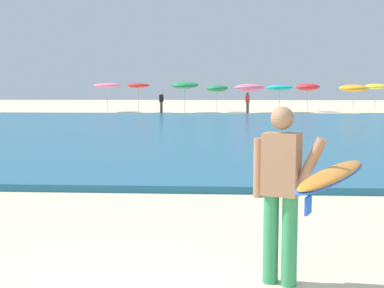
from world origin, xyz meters
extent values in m
cube|color=#1E6084|center=(0.00, 19.78, 0.07)|extent=(120.00, 28.00, 0.14)
cylinder|color=#338E56|center=(1.01, 1.52, 0.44)|extent=(0.15, 0.15, 0.88)
cylinder|color=#338E56|center=(1.18, 1.44, 0.44)|extent=(0.15, 0.15, 0.88)
cube|color=#9E7051|center=(1.10, 1.48, 1.18)|extent=(0.40, 0.34, 0.60)
sphere|color=#9E7051|center=(1.10, 1.48, 1.62)|extent=(0.22, 0.22, 0.22)
cylinder|color=#9E7051|center=(0.89, 1.57, 1.13)|extent=(0.10, 0.10, 0.58)
cylinder|color=#9E7051|center=(1.35, 1.39, 1.20)|extent=(0.32, 0.22, 0.51)
ellipsoid|color=orange|center=(1.55, 1.28, 1.13)|extent=(1.16, 2.17, 0.15)
ellipsoid|color=blue|center=(1.55, 1.28, 1.11)|extent=(1.22, 2.26, 0.11)
cube|color=blue|center=(1.19, 0.45, 1.01)|extent=(0.08, 0.14, 0.14)
cylinder|color=beige|center=(-8.71, 38.07, 1.04)|extent=(0.05, 0.05, 2.08)
ellipsoid|color=pink|center=(-8.71, 38.07, 2.13)|extent=(2.14, 2.16, 0.48)
cylinder|color=beige|center=(-5.96, 36.66, 1.03)|extent=(0.05, 0.05, 2.05)
ellipsoid|color=red|center=(-5.96, 36.66, 2.11)|extent=(1.74, 1.74, 0.38)
cylinder|color=beige|center=(-2.41, 37.03, 1.02)|extent=(0.05, 0.05, 2.05)
ellipsoid|color=#23844C|center=(-2.41, 37.03, 2.13)|extent=(2.14, 2.17, 0.68)
cylinder|color=beige|center=(0.08, 38.34, 0.90)|extent=(0.05, 0.05, 1.80)
ellipsoid|color=#23844C|center=(0.08, 38.34, 1.89)|extent=(1.74, 1.76, 0.63)
cylinder|color=beige|center=(2.56, 36.98, 0.93)|extent=(0.05, 0.05, 1.86)
ellipsoid|color=pink|center=(2.56, 36.98, 1.94)|extent=(2.29, 2.29, 0.58)
cylinder|color=beige|center=(4.96, 37.93, 0.93)|extent=(0.05, 0.05, 1.86)
ellipsoid|color=#19ADB2|center=(4.96, 37.93, 1.93)|extent=(2.05, 2.05, 0.49)
cylinder|color=beige|center=(7.35, 39.14, 0.95)|extent=(0.05, 0.05, 1.90)
ellipsoid|color=red|center=(7.35, 39.14, 1.99)|extent=(1.89, 1.90, 0.60)
cylinder|color=beige|center=(10.42, 36.86, 0.91)|extent=(0.05, 0.05, 1.82)
ellipsoid|color=#F4A31E|center=(10.42, 36.86, 1.90)|extent=(2.16, 2.18, 0.62)
cylinder|color=beige|center=(12.64, 38.86, 0.98)|extent=(0.05, 0.05, 1.97)
ellipsoid|color=yellow|center=(12.64, 38.86, 2.03)|extent=(1.70, 1.72, 0.53)
cylinder|color=#383842|center=(-4.17, 36.52, 0.42)|extent=(0.20, 0.20, 0.84)
cube|color=black|center=(-4.17, 36.52, 1.11)|extent=(0.32, 0.20, 0.54)
sphere|color=tan|center=(-4.17, 36.52, 1.48)|extent=(0.20, 0.20, 0.20)
cylinder|color=#383842|center=(2.40, 36.15, 0.42)|extent=(0.20, 0.20, 0.84)
cube|color=red|center=(2.40, 36.15, 1.11)|extent=(0.32, 0.20, 0.54)
sphere|color=brown|center=(2.40, 36.15, 1.48)|extent=(0.20, 0.20, 0.20)
camera|label=1|loc=(0.53, -3.48, 1.90)|focal=48.92mm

